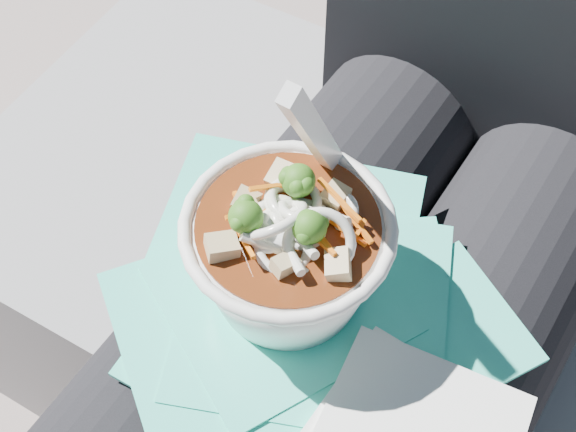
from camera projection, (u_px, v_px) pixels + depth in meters
The scene contains 5 objects.
stone_ledge at pixel (398, 348), 0.98m from camera, with size 1.00×0.50×0.42m, color slate.
lap at pixel (352, 334), 0.67m from camera, with size 0.32×0.48×0.16m.
person_body at pixel (409, 235), 0.69m from camera, with size 0.34×0.94×0.97m.
plastic_bag at pixel (298, 321), 0.58m from camera, with size 0.33×0.34×0.01m.
udon_bowl at pixel (288, 248), 0.54m from camera, with size 0.18×0.18×0.20m.
Camera 1 is at (0.12, -0.28, 1.10)m, focal length 50.00 mm.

